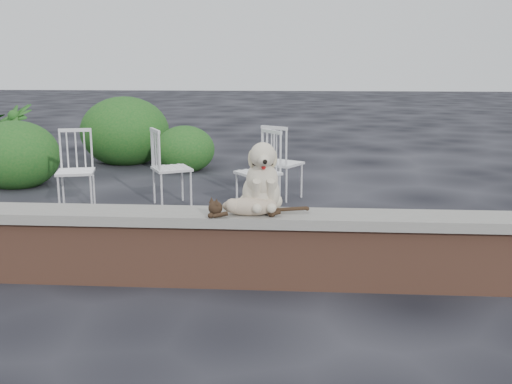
# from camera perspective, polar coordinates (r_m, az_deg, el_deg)

# --- Properties ---
(ground) EXTENTS (60.00, 60.00, 0.00)m
(ground) POSITION_cam_1_polar(r_m,az_deg,el_deg) (4.99, -11.31, -8.20)
(ground) COLOR black
(ground) RESTS_ON ground
(brick_wall) EXTENTS (6.00, 0.30, 0.50)m
(brick_wall) POSITION_cam_1_polar(r_m,az_deg,el_deg) (4.91, -11.43, -5.47)
(brick_wall) COLOR brown
(brick_wall) RESTS_ON ground
(capstone) EXTENTS (6.20, 0.40, 0.08)m
(capstone) POSITION_cam_1_polar(r_m,az_deg,el_deg) (4.83, -11.58, -2.19)
(capstone) COLOR slate
(capstone) RESTS_ON brick_wall
(dog) EXTENTS (0.45, 0.54, 0.57)m
(dog) POSITION_cam_1_polar(r_m,az_deg,el_deg) (4.65, 0.50, 1.59)
(dog) COLOR beige
(dog) RESTS_ON capstone
(cat) EXTENTS (0.95, 0.37, 0.16)m
(cat) POSITION_cam_1_polar(r_m,az_deg,el_deg) (4.55, -0.63, -1.27)
(cat) COLOR tan
(cat) RESTS_ON capstone
(chair_c) EXTENTS (0.77, 0.77, 0.94)m
(chair_c) POSITION_cam_1_polar(r_m,az_deg,el_deg) (7.62, 2.51, 2.86)
(chair_c) COLOR white
(chair_c) RESTS_ON ground
(chair_e) EXTENTS (0.76, 0.76, 0.94)m
(chair_e) POSITION_cam_1_polar(r_m,az_deg,el_deg) (7.32, -8.00, 2.35)
(chair_e) COLOR white
(chair_e) RESTS_ON ground
(chair_a) EXTENTS (0.68, 0.68, 0.94)m
(chair_a) POSITION_cam_1_polar(r_m,az_deg,el_deg) (7.36, -16.76, 1.99)
(chair_a) COLOR white
(chair_a) RESTS_ON ground
(chair_d) EXTENTS (0.79, 0.79, 0.94)m
(chair_d) POSITION_cam_1_polar(r_m,az_deg,el_deg) (6.98, 0.20, 1.98)
(chair_d) COLOR white
(chair_d) RESTS_ON ground
(potted_plant_b) EXTENTS (0.86, 0.86, 1.10)m
(potted_plant_b) POSITION_cam_1_polar(r_m,az_deg,el_deg) (9.55, -21.75, 4.43)
(potted_plant_b) COLOR #164F1A
(potted_plant_b) RESTS_ON ground
(shrubbery) EXTENTS (3.21, 3.29, 1.20)m
(shrubbery) POSITION_cam_1_polar(r_m,az_deg,el_deg) (9.91, -14.16, 4.77)
(shrubbery) COLOR #164F1A
(shrubbery) RESTS_ON ground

